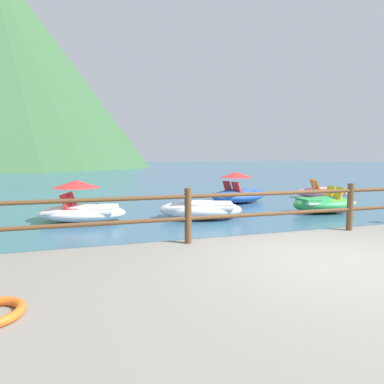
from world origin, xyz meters
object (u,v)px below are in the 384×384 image
(pedal_boat_4, at_px, (323,192))
(pedal_boat_3, at_px, (238,192))
(pedal_boat_1, at_px, (201,209))
(pedal_boat_2, at_px, (324,204))
(pedal_boat_0, at_px, (82,208))

(pedal_boat_4, bearing_deg, pedal_boat_3, -176.46)
(pedal_boat_4, bearing_deg, pedal_boat_1, -155.24)
(pedal_boat_1, relative_size, pedal_boat_4, 1.04)
(pedal_boat_2, distance_m, pedal_boat_4, 4.31)
(pedal_boat_1, distance_m, pedal_boat_4, 7.71)
(pedal_boat_1, xyz_separation_m, pedal_boat_2, (4.34, -0.16, -0.01))
(pedal_boat_0, height_order, pedal_boat_1, pedal_boat_0)
(pedal_boat_0, bearing_deg, pedal_boat_1, -10.82)
(pedal_boat_0, bearing_deg, pedal_boat_3, 20.71)
(pedal_boat_2, xyz_separation_m, pedal_boat_4, (2.66, 3.39, -0.03))
(pedal_boat_3, bearing_deg, pedal_boat_2, -61.54)
(pedal_boat_3, relative_size, pedal_boat_4, 1.06)
(pedal_boat_0, relative_size, pedal_boat_3, 0.99)
(pedal_boat_0, relative_size, pedal_boat_1, 1.01)
(pedal_boat_0, xyz_separation_m, pedal_boat_4, (10.44, 2.57, -0.13))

